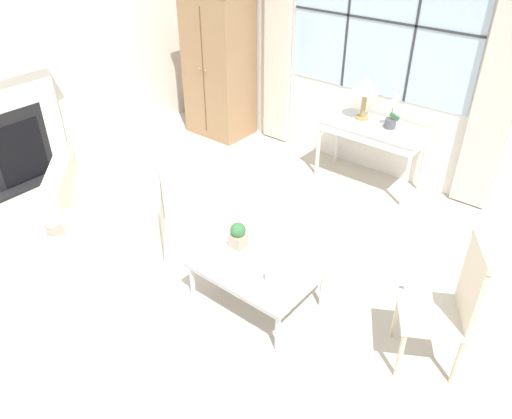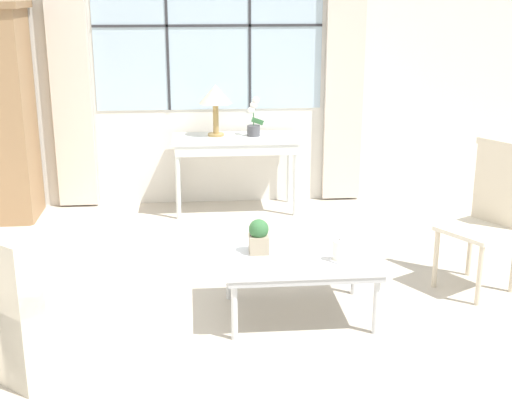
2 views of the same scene
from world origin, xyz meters
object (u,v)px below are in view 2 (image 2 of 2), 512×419
Objects in this scene: console_table at (235,146)px; potted_orchid at (254,121)px; table_lamp at (215,96)px; potted_plant_small at (259,236)px; side_chair_wooden at (489,209)px; armchair_upholstered at (40,301)px; pillar_candle at (339,251)px; coffee_table at (299,261)px.

console_table is 0.29m from potted_orchid.
table_lamp reaches higher than potted_plant_small.
potted_plant_small is at bearing -170.30° from side_chair_wooden.
armchair_upholstered is (-1.34, -2.62, -0.36)m from console_table.
armchair_upholstered is (-1.16, -2.68, -0.82)m from table_lamp.
table_lamp is 1.30× the size of potted_orchid.
console_table is 3.16× the size of potted_orchid.
potted_plant_small is at bearing -94.29° from potted_orchid.
table_lamp is at bearing 104.83° from pillar_candle.
side_chair_wooden is at bearing 11.53° from armchair_upholstered.
coffee_table is at bearing -15.62° from potted_plant_small.
coffee_table is at bearing -79.71° from table_lamp.
side_chair_wooden reaches higher than potted_plant_small.
potted_plant_small is 0.53m from pillar_candle.
table_lamp is at bearing 162.05° from console_table.
side_chair_wooden is at bearing -48.30° from table_lamp.
potted_plant_small is (-0.26, 0.07, 0.16)m from coffee_table.
armchair_upholstered is 1.41m from potted_plant_small.
pillar_candle is (0.49, -2.48, -0.15)m from console_table.
potted_orchid is at bearing 8.13° from console_table.
coffee_table is (1.60, 0.26, 0.10)m from armchair_upholstered.
table_lamp is 3.03m from armchair_upholstered.
armchair_upholstered is 1.31× the size of coffee_table.
console_table is at bearing 129.61° from side_chair_wooden.
coffee_table is 6.56× the size of pillar_candle.
table_lamp is 2.56m from coffee_table.
side_chair_wooden is (1.48, -2.03, -0.29)m from potted_orchid.
side_chair_wooden reaches higher than console_table.
pillar_candle is (-1.17, -0.48, -0.10)m from side_chair_wooden.
potted_orchid is 2.35m from potted_plant_small.
table_lamp is at bearing 94.45° from potted_plant_small.
side_chair_wooden is (1.84, -2.07, -0.52)m from table_lamp.
armchair_upholstered is at bearing -113.46° from table_lamp.
table_lamp is 0.46× the size of side_chair_wooden.
pillar_candle is at bearing 4.23° from armchair_upholstered.
console_table is 0.91× the size of armchair_upholstered.
potted_orchid is 3.11m from armchair_upholstered.
coffee_table is at bearing -165.77° from side_chair_wooden.
potted_orchid is (0.18, 0.03, 0.23)m from console_table.
table_lamp is 2.42m from potted_plant_small.
table_lamp is 0.43m from potted_orchid.
side_chair_wooden is 1.08× the size of coffee_table.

